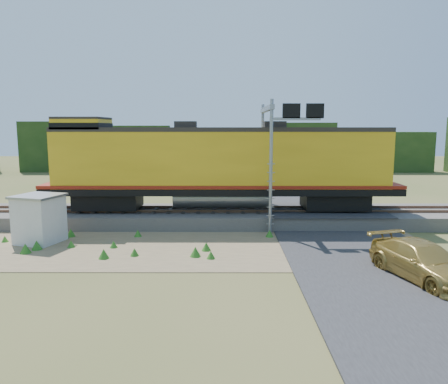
{
  "coord_description": "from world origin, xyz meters",
  "views": [
    {
      "loc": [
        0.73,
        -20.7,
        5.91
      ],
      "look_at": [
        0.66,
        3.0,
        2.4
      ],
      "focal_mm": 35.0,
      "sensor_mm": 36.0,
      "label": 1
    }
  ],
  "objects_px": {
    "shed": "(39,219)",
    "signal_gantry": "(274,134)",
    "car": "(423,261)",
    "locomotive": "(216,164)"
  },
  "relations": [
    {
      "from": "shed",
      "to": "car",
      "type": "relative_size",
      "value": 0.53
    },
    {
      "from": "shed",
      "to": "signal_gantry",
      "type": "xyz_separation_m",
      "value": [
        12.46,
        4.09,
        4.28
      ]
    },
    {
      "from": "locomotive",
      "to": "shed",
      "type": "relative_size",
      "value": 8.17
    },
    {
      "from": "locomotive",
      "to": "shed",
      "type": "distance_m",
      "value": 10.48
    },
    {
      "from": "car",
      "to": "shed",
      "type": "bearing_deg",
      "value": 145.98
    },
    {
      "from": "locomotive",
      "to": "car",
      "type": "xyz_separation_m",
      "value": [
        8.29,
        -10.21,
        -2.98
      ]
    },
    {
      "from": "signal_gantry",
      "to": "car",
      "type": "height_order",
      "value": "signal_gantry"
    },
    {
      "from": "locomotive",
      "to": "car",
      "type": "distance_m",
      "value": 13.48
    },
    {
      "from": "shed",
      "to": "car",
      "type": "distance_m",
      "value": 18.15
    },
    {
      "from": "locomotive",
      "to": "signal_gantry",
      "type": "xyz_separation_m",
      "value": [
        3.45,
        -0.68,
        1.85
      ]
    }
  ]
}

